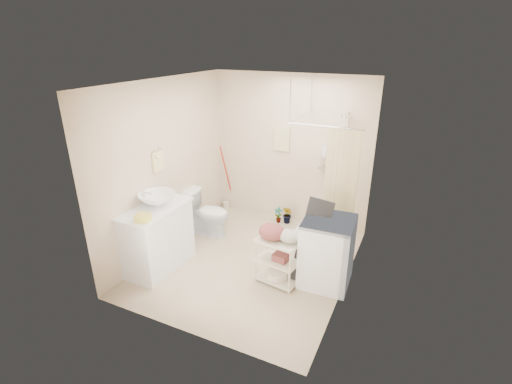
% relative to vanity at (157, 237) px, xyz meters
% --- Properties ---
extents(floor, '(3.20, 3.20, 0.00)m').
position_rel_vanity_xyz_m(floor, '(1.16, 0.65, -0.47)').
color(floor, tan).
rests_on(floor, ground).
extents(ceiling, '(2.80, 3.20, 0.04)m').
position_rel_vanity_xyz_m(ceiling, '(1.16, 0.65, 2.13)').
color(ceiling, silver).
rests_on(ceiling, ground).
extents(wall_back, '(2.80, 0.04, 2.60)m').
position_rel_vanity_xyz_m(wall_back, '(1.16, 2.25, 0.83)').
color(wall_back, beige).
rests_on(wall_back, ground).
extents(wall_front, '(2.80, 0.04, 2.60)m').
position_rel_vanity_xyz_m(wall_front, '(1.16, -0.95, 0.83)').
color(wall_front, beige).
rests_on(wall_front, ground).
extents(wall_left, '(0.04, 3.20, 2.60)m').
position_rel_vanity_xyz_m(wall_left, '(-0.24, 0.65, 0.83)').
color(wall_left, beige).
rests_on(wall_left, ground).
extents(wall_right, '(0.04, 3.20, 2.60)m').
position_rel_vanity_xyz_m(wall_right, '(2.56, 0.65, 0.83)').
color(wall_right, beige).
rests_on(wall_right, ground).
extents(vanity, '(0.61, 1.08, 0.94)m').
position_rel_vanity_xyz_m(vanity, '(0.00, 0.00, 0.00)').
color(vanity, silver).
rests_on(vanity, ground).
extents(sink, '(0.53, 0.53, 0.18)m').
position_rel_vanity_xyz_m(sink, '(-0.00, 0.09, 0.56)').
color(sink, white).
rests_on(sink, vanity).
extents(counter_basket, '(0.20, 0.17, 0.10)m').
position_rel_vanity_xyz_m(counter_basket, '(0.16, -0.39, 0.52)').
color(counter_basket, gold).
rests_on(counter_basket, vanity).
extents(floor_basket, '(0.29, 0.26, 0.13)m').
position_rel_vanity_xyz_m(floor_basket, '(0.18, -0.26, -0.41)').
color(floor_basket, gold).
rests_on(floor_basket, ground).
extents(toilet, '(0.77, 0.47, 0.77)m').
position_rel_vanity_xyz_m(toilet, '(0.12, 1.15, -0.09)').
color(toilet, silver).
rests_on(toilet, ground).
extents(mop, '(0.15, 0.15, 1.28)m').
position_rel_vanity_xyz_m(mop, '(-0.11, 2.18, 0.17)').
color(mop, '#B01F15').
rests_on(mop, ground).
extents(potted_plant_a, '(0.17, 0.13, 0.29)m').
position_rel_vanity_xyz_m(potted_plant_a, '(1.06, 2.03, -0.33)').
color(potted_plant_a, brown).
rests_on(potted_plant_a, ground).
extents(potted_plant_b, '(0.24, 0.23, 0.34)m').
position_rel_vanity_xyz_m(potted_plant_b, '(1.22, 2.06, -0.30)').
color(potted_plant_b, '#985728').
rests_on(potted_plant_b, ground).
extents(hanging_towel, '(0.28, 0.03, 0.42)m').
position_rel_vanity_xyz_m(hanging_towel, '(1.01, 2.23, 1.03)').
color(hanging_towel, beige).
rests_on(hanging_towel, wall_back).
extents(towel_ring, '(0.04, 0.22, 0.34)m').
position_rel_vanity_xyz_m(towel_ring, '(-0.22, 0.45, 1.00)').
color(towel_ring, '#EBDF90').
rests_on(towel_ring, wall_left).
extents(tp_holder, '(0.08, 0.12, 0.14)m').
position_rel_vanity_xyz_m(tp_holder, '(-0.20, 0.70, 0.25)').
color(tp_holder, white).
rests_on(tp_holder, wall_left).
extents(shower, '(1.10, 1.10, 2.10)m').
position_rel_vanity_xyz_m(shower, '(2.01, 1.70, 0.58)').
color(shower, silver).
rests_on(shower, ground).
extents(shampoo_bottle_a, '(0.11, 0.11, 0.22)m').
position_rel_vanity_xyz_m(shampoo_bottle_a, '(1.80, 2.15, 0.96)').
color(shampoo_bottle_a, silver).
rests_on(shampoo_bottle_a, shower).
extents(shampoo_bottle_b, '(0.11, 0.11, 0.19)m').
position_rel_vanity_xyz_m(shampoo_bottle_b, '(1.87, 2.18, 0.94)').
color(shampoo_bottle_b, '#314B99').
rests_on(shampoo_bottle_b, shower).
extents(washing_machine, '(0.67, 0.70, 0.94)m').
position_rel_vanity_xyz_m(washing_machine, '(2.30, 0.66, -0.00)').
color(washing_machine, white).
rests_on(washing_machine, ground).
extents(laundry_rack, '(0.61, 0.41, 0.78)m').
position_rel_vanity_xyz_m(laundry_rack, '(1.71, 0.37, -0.08)').
color(laundry_rack, beige).
rests_on(laundry_rack, ground).
extents(ironing_board, '(0.35, 0.13, 1.20)m').
position_rel_vanity_xyz_m(ironing_board, '(2.09, 0.61, 0.13)').
color(ironing_board, black).
rests_on(ironing_board, ground).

